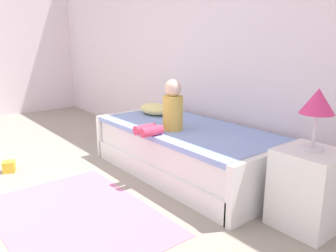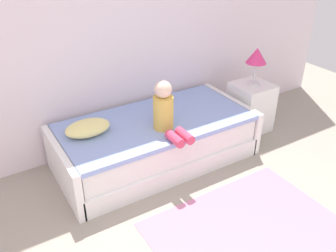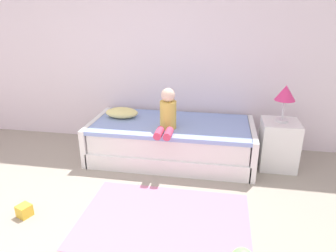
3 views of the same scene
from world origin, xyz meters
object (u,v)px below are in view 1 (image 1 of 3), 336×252
(bed, at_px, (187,150))
(child_figure, at_px, (169,110))
(nightstand, at_px, (308,189))
(toy_block, at_px, (9,167))
(table_lamp, at_px, (318,104))
(pillow, at_px, (155,109))

(bed, height_order, child_figure, child_figure)
(nightstand, relative_size, child_figure, 1.18)
(nightstand, height_order, toy_block, nightstand)
(child_figure, bearing_deg, table_lamp, 9.61)
(child_figure, height_order, pillow, child_figure)
(table_lamp, height_order, pillow, table_lamp)
(bed, distance_m, table_lamp, 1.52)
(pillow, distance_m, toy_block, 1.72)
(nightstand, relative_size, toy_block, 5.04)
(child_figure, xyz_separation_m, pillow, (-0.68, 0.33, -0.14))
(table_lamp, xyz_separation_m, toy_block, (-2.54, -1.48, -0.88))
(table_lamp, bearing_deg, bed, -179.92)
(bed, xyz_separation_m, nightstand, (1.35, 0.00, 0.05))
(child_figure, relative_size, toy_block, 4.28)
(nightstand, xyz_separation_m, toy_block, (-2.54, -1.48, -0.24))
(table_lamp, xyz_separation_m, pillow, (-2.04, 0.10, -0.37))
(pillow, bearing_deg, bed, -8.19)
(pillow, bearing_deg, toy_block, -107.44)
(toy_block, bearing_deg, child_figure, 46.59)
(child_figure, bearing_deg, bed, 87.29)
(table_lamp, distance_m, pillow, 2.08)
(nightstand, bearing_deg, table_lamp, 180.00)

